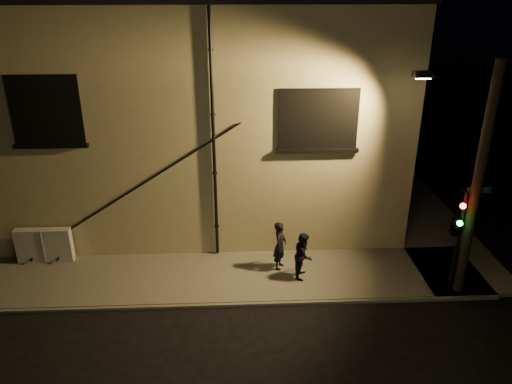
{
  "coord_description": "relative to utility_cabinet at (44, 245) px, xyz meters",
  "views": [
    {
      "loc": [
        -1.17,
        -12.62,
        9.26
      ],
      "look_at": [
        -0.48,
        1.8,
        2.98
      ],
      "focal_mm": 35.0,
      "sensor_mm": 36.0,
      "label": 1
    }
  ],
  "objects": [
    {
      "name": "ground",
      "position": [
        7.73,
        -2.7,
        -0.74
      ],
      "size": [
        90.0,
        90.0,
        0.0
      ],
      "primitive_type": "plane",
      "color": "black"
    },
    {
      "name": "sidewalk",
      "position": [
        8.95,
        1.69,
        -0.68
      ],
      "size": [
        21.0,
        16.0,
        0.12
      ],
      "color": "#5A5951",
      "rests_on": "ground"
    },
    {
      "name": "building",
      "position": [
        4.73,
        6.29,
        3.67
      ],
      "size": [
        16.2,
        12.23,
        8.8
      ],
      "color": "tan",
      "rests_on": "ground"
    },
    {
      "name": "utility_cabinet",
      "position": [
        0.0,
        0.0,
        0.0
      ],
      "size": [
        1.88,
        0.32,
        1.24
      ],
      "primitive_type": "cube",
      "color": "#B9B8B0",
      "rests_on": "sidewalk"
    },
    {
      "name": "pedestrian_a",
      "position": [
        8.06,
        -0.81,
        0.24
      ],
      "size": [
        0.61,
        0.73,
        1.71
      ],
      "primitive_type": "imported",
      "rotation": [
        0.0,
        0.0,
        1.2
      ],
      "color": "black",
      "rests_on": "sidewalk"
    },
    {
      "name": "pedestrian_b",
      "position": [
        8.78,
        -1.36,
        0.17
      ],
      "size": [
        0.8,
        0.91,
        1.57
      ],
      "primitive_type": "imported",
      "rotation": [
        0.0,
        0.0,
        1.26
      ],
      "color": "black",
      "rests_on": "sidewalk"
    },
    {
      "name": "traffic_signal",
      "position": [
        13.13,
        -2.45,
        1.74
      ],
      "size": [
        1.22,
        2.05,
        3.5
      ],
      "color": "black",
      "rests_on": "sidewalk"
    },
    {
      "name": "streetlamp_pole",
      "position": [
        13.48,
        -2.33,
        3.13
      ],
      "size": [
        2.03,
        1.39,
        7.3
      ],
      "color": "black",
      "rests_on": "ground"
    }
  ]
}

